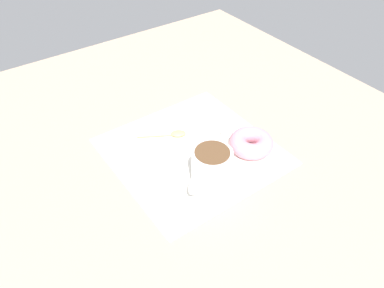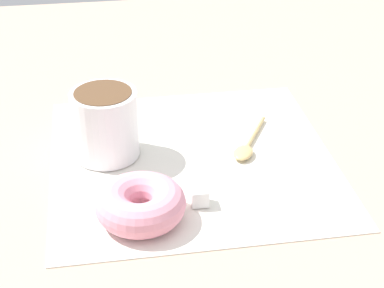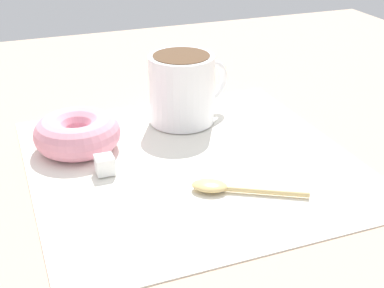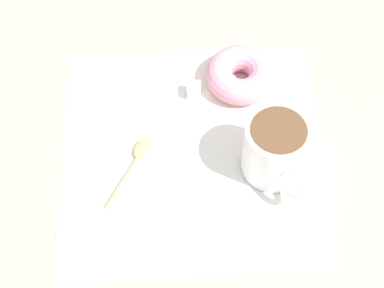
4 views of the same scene
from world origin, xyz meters
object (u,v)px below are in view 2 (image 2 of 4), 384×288
object	(u,v)px
coffee_cup	(105,122)
spoon	(246,147)
sugar_cube	(200,196)
donut	(141,204)

from	to	relation	value
coffee_cup	spoon	bearing A→B (deg)	-96.68
sugar_cube	donut	bearing A→B (deg)	103.70
donut	sugar_cube	distance (cm)	7.00
donut	sugar_cube	size ratio (longest dim) A/B	5.13
coffee_cup	sugar_cube	distance (cm)	16.27
donut	spoon	size ratio (longest dim) A/B	0.91
sugar_cube	coffee_cup	bearing A→B (deg)	38.61
coffee_cup	sugar_cube	bearing A→B (deg)	-141.39
spoon	donut	bearing A→B (deg)	129.58
spoon	sugar_cube	world-z (taller)	sugar_cube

